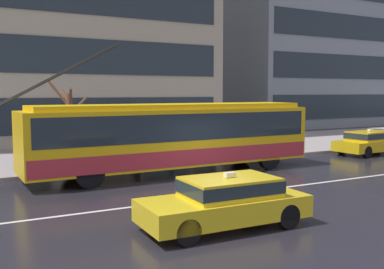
{
  "coord_description": "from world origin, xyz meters",
  "views": [
    {
      "loc": [
        -8.46,
        -13.45,
        3.39
      ],
      "look_at": [
        0.73,
        3.66,
        1.55
      ],
      "focal_mm": 41.68,
      "sensor_mm": 36.0,
      "label": 1
    }
  ],
  "objects_px": {
    "trolleybus": "(175,135)",
    "pedestrian_walking_past": "(215,125)",
    "pedestrian_waiting_by_pole": "(138,129)",
    "taxi_oncoming_near": "(226,200)",
    "bus_shelter": "(95,123)",
    "taxi_ahead_of_bus": "(371,141)",
    "pedestrian_approaching_curb": "(169,127)",
    "street_tree_bare": "(70,122)",
    "pedestrian_at_shelter": "(194,123)"
  },
  "relations": [
    {
      "from": "pedestrian_at_shelter",
      "to": "bus_shelter",
      "type": "bearing_deg",
      "value": -173.73
    },
    {
      "from": "trolleybus",
      "to": "taxi_oncoming_near",
      "type": "height_order",
      "value": "trolleybus"
    },
    {
      "from": "trolleybus",
      "to": "pedestrian_walking_past",
      "type": "relative_size",
      "value": 6.87
    },
    {
      "from": "taxi_ahead_of_bus",
      "to": "pedestrian_walking_past",
      "type": "relative_size",
      "value": 2.47
    },
    {
      "from": "bus_shelter",
      "to": "taxi_ahead_of_bus",
      "type": "bearing_deg",
      "value": -13.96
    },
    {
      "from": "trolleybus",
      "to": "street_tree_bare",
      "type": "height_order",
      "value": "trolleybus"
    },
    {
      "from": "trolleybus",
      "to": "taxi_oncoming_near",
      "type": "bearing_deg",
      "value": -106.25
    },
    {
      "from": "taxi_ahead_of_bus",
      "to": "bus_shelter",
      "type": "xyz_separation_m",
      "value": [
        -14.41,
        3.58,
        1.28
      ]
    },
    {
      "from": "pedestrian_waiting_by_pole",
      "to": "pedestrian_at_shelter",
      "type": "bearing_deg",
      "value": 16.46
    },
    {
      "from": "trolleybus",
      "to": "pedestrian_waiting_by_pole",
      "type": "height_order",
      "value": "trolleybus"
    },
    {
      "from": "pedestrian_waiting_by_pole",
      "to": "street_tree_bare",
      "type": "xyz_separation_m",
      "value": [
        -3.24,
        -0.11,
        0.42
      ]
    },
    {
      "from": "pedestrian_approaching_curb",
      "to": "pedestrian_walking_past",
      "type": "bearing_deg",
      "value": 14.89
    },
    {
      "from": "taxi_ahead_of_bus",
      "to": "street_tree_bare",
      "type": "height_order",
      "value": "street_tree_bare"
    },
    {
      "from": "trolleybus",
      "to": "pedestrian_walking_past",
      "type": "height_order",
      "value": "trolleybus"
    },
    {
      "from": "bus_shelter",
      "to": "street_tree_bare",
      "type": "relative_size",
      "value": 1.11
    },
    {
      "from": "trolleybus",
      "to": "bus_shelter",
      "type": "bearing_deg",
      "value": 120.88
    },
    {
      "from": "taxi_ahead_of_bus",
      "to": "pedestrian_approaching_curb",
      "type": "bearing_deg",
      "value": 165.4
    },
    {
      "from": "taxi_oncoming_near",
      "to": "street_tree_bare",
      "type": "xyz_separation_m",
      "value": [
        -1.43,
        10.54,
        1.39
      ]
    },
    {
      "from": "pedestrian_approaching_curb",
      "to": "taxi_ahead_of_bus",
      "type": "bearing_deg",
      "value": -14.6
    },
    {
      "from": "pedestrian_walking_past",
      "to": "pedestrian_waiting_by_pole",
      "type": "xyz_separation_m",
      "value": [
        -4.63,
        -0.55,
        0.01
      ]
    },
    {
      "from": "trolleybus",
      "to": "taxi_ahead_of_bus",
      "type": "height_order",
      "value": "trolleybus"
    },
    {
      "from": "taxi_ahead_of_bus",
      "to": "pedestrian_approaching_curb",
      "type": "distance_m",
      "value": 11.34
    },
    {
      "from": "bus_shelter",
      "to": "street_tree_bare",
      "type": "distance_m",
      "value": 1.42
    },
    {
      "from": "taxi_oncoming_near",
      "to": "pedestrian_approaching_curb",
      "type": "distance_m",
      "value": 10.95
    },
    {
      "from": "bus_shelter",
      "to": "taxi_oncoming_near",
      "type": "bearing_deg",
      "value": -89.29
    },
    {
      "from": "taxi_ahead_of_bus",
      "to": "bus_shelter",
      "type": "distance_m",
      "value": 14.9
    },
    {
      "from": "pedestrian_approaching_curb",
      "to": "bus_shelter",
      "type": "bearing_deg",
      "value": 168.08
    },
    {
      "from": "taxi_oncoming_near",
      "to": "pedestrian_waiting_by_pole",
      "type": "xyz_separation_m",
      "value": [
        1.81,
        10.65,
        0.96
      ]
    },
    {
      "from": "trolleybus",
      "to": "street_tree_bare",
      "type": "bearing_deg",
      "value": 137.88
    },
    {
      "from": "taxi_ahead_of_bus",
      "to": "pedestrian_approaching_curb",
      "type": "xyz_separation_m",
      "value": [
        -10.93,
        2.85,
        1.0
      ]
    },
    {
      "from": "trolleybus",
      "to": "pedestrian_approaching_curb",
      "type": "xyz_separation_m",
      "value": [
        1.21,
        3.06,
        0.1
      ]
    },
    {
      "from": "trolleybus",
      "to": "taxi_oncoming_near",
      "type": "relative_size",
      "value": 3.02
    },
    {
      "from": "taxi_ahead_of_bus",
      "to": "trolleybus",
      "type": "bearing_deg",
      "value": -178.98
    },
    {
      "from": "pedestrian_at_shelter",
      "to": "pedestrian_walking_past",
      "type": "xyz_separation_m",
      "value": [
        0.99,
        -0.53,
        -0.11
      ]
    },
    {
      "from": "taxi_oncoming_near",
      "to": "street_tree_bare",
      "type": "distance_m",
      "value": 10.73
    },
    {
      "from": "taxi_oncoming_near",
      "to": "pedestrian_waiting_by_pole",
      "type": "height_order",
      "value": "pedestrian_waiting_by_pole"
    },
    {
      "from": "pedestrian_at_shelter",
      "to": "pedestrian_waiting_by_pole",
      "type": "xyz_separation_m",
      "value": [
        -3.64,
        -1.08,
        -0.1
      ]
    },
    {
      "from": "pedestrian_approaching_curb",
      "to": "pedestrian_waiting_by_pole",
      "type": "height_order",
      "value": "pedestrian_approaching_curb"
    },
    {
      "from": "bus_shelter",
      "to": "pedestrian_at_shelter",
      "type": "xyz_separation_m",
      "value": [
        5.59,
        0.61,
        -0.22
      ]
    },
    {
      "from": "pedestrian_at_shelter",
      "to": "pedestrian_waiting_by_pole",
      "type": "bearing_deg",
      "value": -163.54
    },
    {
      "from": "trolleybus",
      "to": "pedestrian_at_shelter",
      "type": "xyz_separation_m",
      "value": [
        3.32,
        4.41,
        0.16
      ]
    },
    {
      "from": "pedestrian_waiting_by_pole",
      "to": "taxi_ahead_of_bus",
      "type": "bearing_deg",
      "value": -14.05
    },
    {
      "from": "taxi_oncoming_near",
      "to": "bus_shelter",
      "type": "relative_size",
      "value": 1.02
    },
    {
      "from": "taxi_ahead_of_bus",
      "to": "street_tree_bare",
      "type": "xyz_separation_m",
      "value": [
        -15.71,
        3.01,
        1.39
      ]
    },
    {
      "from": "trolleybus",
      "to": "bus_shelter",
      "type": "relative_size",
      "value": 3.07
    },
    {
      "from": "bus_shelter",
      "to": "pedestrian_at_shelter",
      "type": "height_order",
      "value": "bus_shelter"
    },
    {
      "from": "taxi_ahead_of_bus",
      "to": "pedestrian_at_shelter",
      "type": "bearing_deg",
      "value": 154.56
    },
    {
      "from": "pedestrian_walking_past",
      "to": "pedestrian_waiting_by_pole",
      "type": "relative_size",
      "value": 0.98
    },
    {
      "from": "pedestrian_walking_past",
      "to": "street_tree_bare",
      "type": "xyz_separation_m",
      "value": [
        -7.87,
        -0.66,
        0.44
      ]
    },
    {
      "from": "taxi_ahead_of_bus",
      "to": "pedestrian_at_shelter",
      "type": "relative_size",
      "value": 2.33
    }
  ]
}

